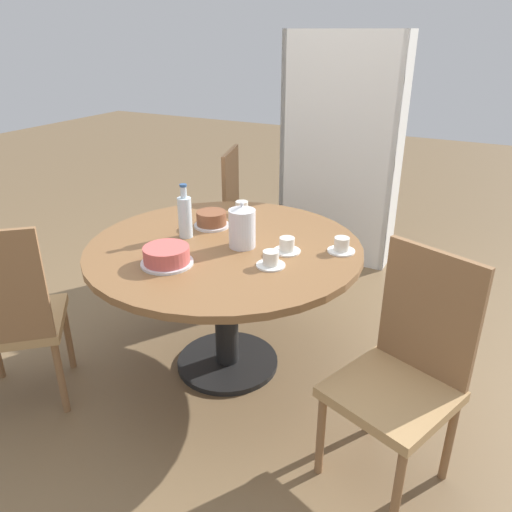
% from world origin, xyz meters
% --- Properties ---
extents(ground_plane, '(14.00, 14.00, 0.00)m').
position_xyz_m(ground_plane, '(0.00, 0.00, 0.00)').
color(ground_plane, brown).
extents(dining_table, '(1.36, 1.36, 0.72)m').
position_xyz_m(dining_table, '(0.00, 0.00, 0.59)').
color(dining_table, black).
rests_on(dining_table, ground_plane).
extents(chair_a, '(0.59, 0.59, 0.96)m').
position_xyz_m(chair_a, '(-0.71, -0.72, 0.49)').
color(chair_a, olive).
rests_on(chair_a, ground_plane).
extents(chair_b, '(0.54, 0.54, 0.96)m').
position_xyz_m(chair_b, '(0.97, -0.29, 0.49)').
color(chair_b, olive).
rests_on(chair_b, ground_plane).
extents(chair_c, '(0.53, 0.53, 0.96)m').
position_xyz_m(chair_c, '(-0.37, 0.94, 0.49)').
color(chair_c, olive).
rests_on(chair_c, ground_plane).
extents(bookshelf, '(0.88, 0.28, 1.69)m').
position_xyz_m(bookshelf, '(0.02, 1.67, 0.81)').
color(bookshelf, silver).
rests_on(bookshelf, ground_plane).
extents(coffee_pot, '(0.13, 0.13, 0.23)m').
position_xyz_m(coffee_pot, '(0.09, 0.02, 0.82)').
color(coffee_pot, silver).
rests_on(coffee_pot, dining_table).
extents(water_bottle, '(0.07, 0.07, 0.28)m').
position_xyz_m(water_bottle, '(-0.23, -0.00, 0.83)').
color(water_bottle, silver).
rests_on(water_bottle, dining_table).
extents(cake_main, '(0.24, 0.24, 0.08)m').
position_xyz_m(cake_main, '(-0.11, -0.31, 0.76)').
color(cake_main, silver).
rests_on(cake_main, dining_table).
extents(cake_second, '(0.19, 0.19, 0.08)m').
position_xyz_m(cake_second, '(-0.19, 0.18, 0.76)').
color(cake_second, silver).
rests_on(cake_second, dining_table).
extents(cup_a, '(0.13, 0.13, 0.07)m').
position_xyz_m(cup_a, '(0.31, -0.11, 0.75)').
color(cup_a, white).
rests_on(cup_a, dining_table).
extents(cup_b, '(0.13, 0.13, 0.07)m').
position_xyz_m(cup_b, '(-0.15, 0.44, 0.75)').
color(cup_b, white).
rests_on(cup_b, dining_table).
extents(cup_c, '(0.13, 0.13, 0.07)m').
position_xyz_m(cup_c, '(0.31, 0.06, 0.75)').
color(cup_c, white).
rests_on(cup_c, dining_table).
extents(cup_d, '(0.13, 0.13, 0.07)m').
position_xyz_m(cup_d, '(0.54, 0.18, 0.75)').
color(cup_d, white).
rests_on(cup_d, dining_table).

